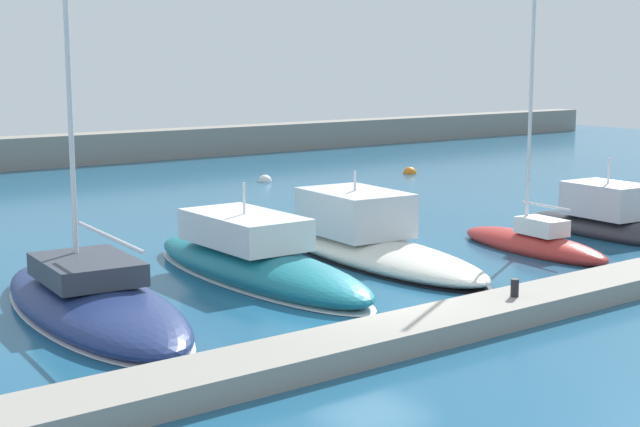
# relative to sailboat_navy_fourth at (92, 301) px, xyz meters

# --- Properties ---
(ground_plane) EXTENTS (120.00, 120.00, 0.00)m
(ground_plane) POSITION_rel_sailboat_navy_fourth_xyz_m (5.25, -4.48, -0.34)
(ground_plane) COLOR #1E567A
(dock_pier) EXTENTS (42.62, 1.69, 0.52)m
(dock_pier) POSITION_rel_sailboat_navy_fourth_xyz_m (5.25, -6.52, -0.08)
(dock_pier) COLOR gray
(dock_pier) RESTS_ON ground_plane
(sailboat_navy_fourth) EXTENTS (4.17, 10.11, 16.05)m
(sailboat_navy_fourth) POSITION_rel_sailboat_navy_fourth_xyz_m (0.00, 0.00, 0.00)
(sailboat_navy_fourth) COLOR navy
(sailboat_navy_fourth) RESTS_ON ground_plane
(motorboat_teal_fifth) EXTENTS (2.97, 10.34, 2.99)m
(motorboat_teal_fifth) POSITION_rel_sailboat_navy_fourth_xyz_m (5.39, 0.95, 0.15)
(motorboat_teal_fifth) COLOR #19707F
(motorboat_teal_fifth) RESTS_ON ground_plane
(motorboat_ivory_sixth) EXTENTS (3.91, 10.40, 2.91)m
(motorboat_ivory_sixth) POSITION_rel_sailboat_navy_fourth_xyz_m (9.71, 0.90, 0.23)
(motorboat_ivory_sixth) COLOR silver
(motorboat_ivory_sixth) RESTS_ON ground_plane
(sailboat_red_seventh) EXTENTS (2.38, 6.41, 10.52)m
(sailboat_red_seventh) POSITION_rel_sailboat_navy_fourth_xyz_m (14.72, -1.52, -0.03)
(sailboat_red_seventh) COLOR #B72D28
(sailboat_red_seventh) RESTS_ON ground_plane
(motorboat_charcoal_eighth) EXTENTS (3.04, 7.50, 3.03)m
(motorboat_charcoal_eighth) POSITION_rel_sailboat_navy_fourth_xyz_m (19.23, -1.14, 0.18)
(motorboat_charcoal_eighth) COLOR #2D2D33
(motorboat_charcoal_eighth) RESTS_ON ground_plane
(mooring_buoy_white) EXTENTS (0.72, 0.72, 0.72)m
(mooring_buoy_white) POSITION_rel_sailboat_navy_fourth_xyz_m (17.75, 18.52, -0.34)
(mooring_buoy_white) COLOR white
(mooring_buoy_white) RESTS_ON ground_plane
(mooring_buoy_orange) EXTENTS (0.75, 0.75, 0.75)m
(mooring_buoy_orange) POSITION_rel_sailboat_navy_fourth_xyz_m (26.01, 16.51, -0.34)
(mooring_buoy_orange) COLOR orange
(mooring_buoy_orange) RESTS_ON ground_plane
(dock_bollard) EXTENTS (0.20, 0.20, 0.44)m
(dock_bollard) POSITION_rel_sailboat_navy_fourth_xyz_m (8.02, -6.52, 0.40)
(dock_bollard) COLOR black
(dock_bollard) RESTS_ON dock_pier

